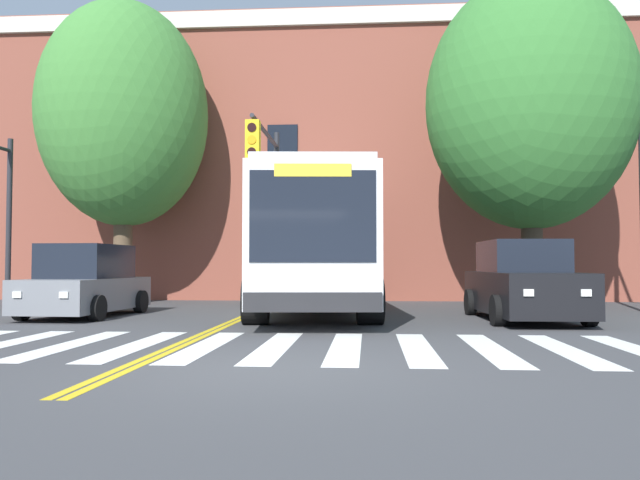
# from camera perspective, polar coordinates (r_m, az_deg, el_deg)

# --- Properties ---
(ground_plane) EXTENTS (120.00, 120.00, 0.00)m
(ground_plane) POSITION_cam_1_polar(r_m,az_deg,el_deg) (7.89, -4.65, -11.70)
(ground_plane) COLOR #424244
(crosswalk) EXTENTS (13.82, 3.95, 0.01)m
(crosswalk) POSITION_cam_1_polar(r_m,az_deg,el_deg) (9.98, -4.14, -9.69)
(crosswalk) COLOR white
(crosswalk) RESTS_ON ground
(lane_line_yellow_inner) EXTENTS (0.12, 36.00, 0.01)m
(lane_line_yellow_inner) POSITION_cam_1_polar(r_m,az_deg,el_deg) (24.03, -3.28, -5.35)
(lane_line_yellow_inner) COLOR gold
(lane_line_yellow_inner) RESTS_ON ground
(lane_line_yellow_outer) EXTENTS (0.12, 36.00, 0.01)m
(lane_line_yellow_outer) POSITION_cam_1_polar(r_m,az_deg,el_deg) (24.01, -2.89, -5.35)
(lane_line_yellow_outer) COLOR gold
(lane_line_yellow_outer) RESTS_ON ground
(city_bus) EXTENTS (3.67, 11.42, 3.42)m
(city_bus) POSITION_cam_1_polar(r_m,az_deg,el_deg) (17.03, -0.63, -0.35)
(city_bus) COLOR white
(city_bus) RESTS_ON ground
(car_grey_near_lane) EXTENTS (2.15, 4.21, 1.80)m
(car_grey_near_lane) POSITION_cam_1_polar(r_m,az_deg,el_deg) (16.75, -20.60, -3.74)
(car_grey_near_lane) COLOR slate
(car_grey_near_lane) RESTS_ON ground
(car_black_far_lane) EXTENTS (2.20, 4.76, 1.86)m
(car_black_far_lane) POSITION_cam_1_polar(r_m,az_deg,el_deg) (15.35, 18.06, -3.83)
(car_black_far_lane) COLOR black
(car_black_far_lane) RESTS_ON ground
(traffic_light_overhead) EXTENTS (0.34, 4.16, 5.36)m
(traffic_light_overhead) POSITION_cam_1_polar(r_m,az_deg,el_deg) (17.54, -4.83, 5.42)
(traffic_light_overhead) COLOR #28282D
(traffic_light_overhead) RESTS_ON ground
(street_tree_curbside_large) EXTENTS (6.19, 5.74, 9.84)m
(street_tree_curbside_large) POSITION_cam_1_polar(r_m,az_deg,el_deg) (19.85, 18.65, 11.76)
(street_tree_curbside_large) COLOR #4C3D2D
(street_tree_curbside_large) RESTS_ON ground
(street_tree_curbside_small) EXTENTS (7.47, 7.40, 10.14)m
(street_tree_curbside_small) POSITION_cam_1_polar(r_m,az_deg,el_deg) (22.23, -17.44, 10.93)
(street_tree_curbside_small) COLOR brown
(street_tree_curbside_small) RESTS_ON ground
(building_facade) EXTENTS (34.80, 7.05, 10.71)m
(building_facade) POSITION_cam_1_polar(r_m,az_deg,el_deg) (26.24, -2.46, 6.65)
(building_facade) COLOR brown
(building_facade) RESTS_ON ground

